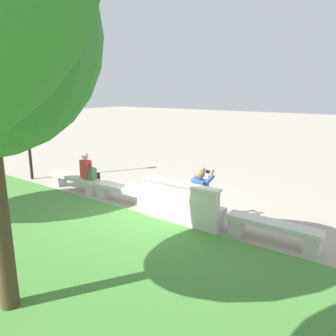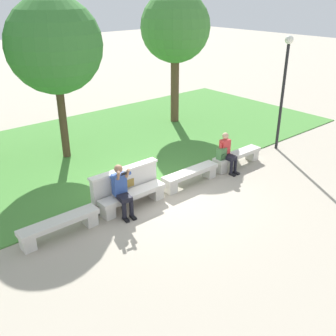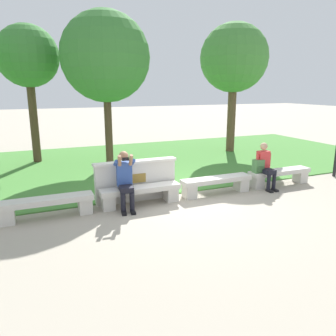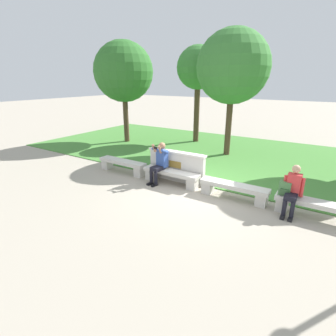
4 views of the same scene
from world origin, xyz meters
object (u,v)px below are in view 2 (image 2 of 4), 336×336
person_distant (227,151)px  lamp_post (285,78)px  person_photographer (121,188)px  backpack (222,154)px  tree_left_background (54,46)px  bench_near (133,197)px  tree_right_background (175,28)px  bench_main (60,225)px  bench_mid (190,175)px  bench_far (237,157)px

person_distant → lamp_post: size_ratio=0.32×
lamp_post → person_photographer: bearing=-178.7°
backpack → tree_left_background: tree_left_background is taller
bench_near → tree_right_background: size_ratio=0.36×
backpack → tree_right_background: tree_right_background is taller
bench_main → bench_near: (2.08, 0.00, 0.00)m
bench_main → bench_mid: (4.16, 0.00, 0.00)m
bench_far → tree_right_background: (1.55, 4.86, 3.56)m
bench_far → tree_right_background: bearing=72.3°
bench_near → bench_mid: bearing=0.0°
bench_main → lamp_post: (8.52, 0.08, 2.26)m
bench_mid → bench_far: (2.08, 0.00, 0.00)m
bench_main → tree_right_background: tree_right_background is taller
lamp_post → bench_near: bearing=-179.3°
person_distant → person_photographer: bearing=-179.8°
person_photographer → backpack: 3.78m
bench_near → tree_right_background: 8.30m
bench_mid → tree_left_background: tree_left_background is taller
bench_far → backpack: (-0.77, -0.01, 0.33)m
bench_main → person_photographer: bearing=-2.6°
person_distant → lamp_post: (2.87, 0.15, 1.89)m
lamp_post → backpack: bearing=-178.4°
bench_main → tree_left_background: (2.35, 4.27, 3.39)m
bench_mid → tree_right_background: size_ratio=0.36×
bench_main → tree_left_background: tree_left_background is taller
bench_far → tree_right_background: 6.22m
backpack → tree_right_background: 6.29m
person_photographer → person_distant: person_photographer is taller
tree_left_background → lamp_post: size_ratio=1.33×
bench_main → bench_near: size_ratio=1.00×
tree_right_background → backpack: bearing=-115.5°
bench_main → bench_far: same height
person_distant → backpack: person_distant is taller
tree_left_background → lamp_post: 7.55m
person_distant → lamp_post: bearing=2.9°
bench_main → bench_far: size_ratio=1.00×
person_distant → lamp_post: lamp_post is taller
bench_mid → person_distant: (1.49, -0.07, 0.37)m
bench_main → tree_left_background: size_ratio=0.37×
bench_main → backpack: (5.48, -0.01, 0.33)m
bench_near → person_distant: bearing=-1.1°
person_photographer → backpack: (3.78, 0.07, -0.11)m
bench_near → person_distant: person_distant is taller
bench_mid → backpack: bearing=-0.3°
tree_right_background → lamp_post: (0.73, -4.78, -1.31)m
lamp_post → tree_left_background: bearing=145.9°
bench_main → bench_near: bearing=0.0°
bench_near → bench_far: bearing=0.0°
backpack → tree_right_background: size_ratio=0.08×
backpack → lamp_post: (3.05, 0.09, 1.93)m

